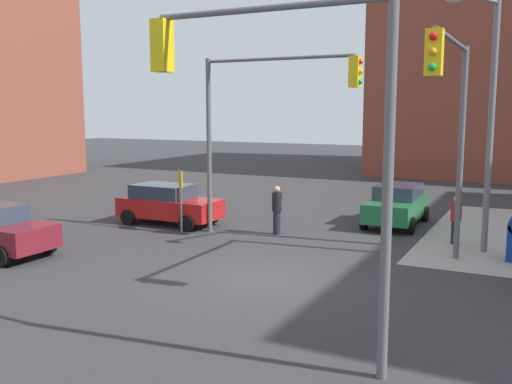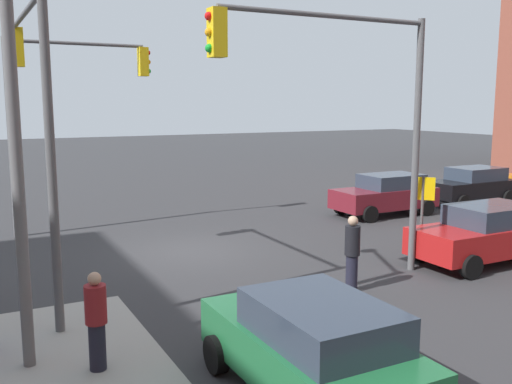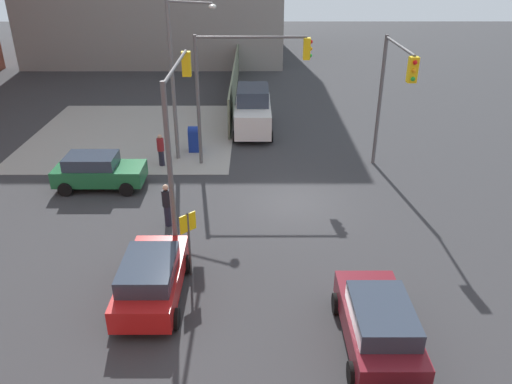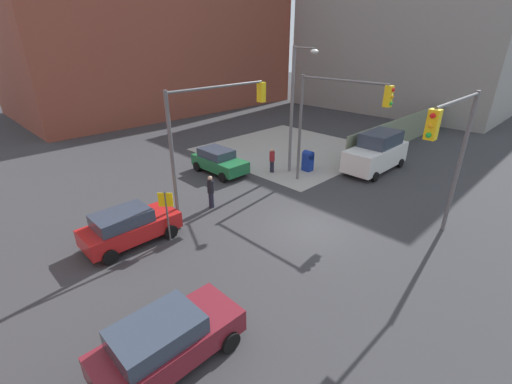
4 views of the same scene
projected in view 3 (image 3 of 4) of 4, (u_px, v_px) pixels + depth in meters
ground_plane at (293, 202)px, 22.08m from camera, size 120.00×120.00×0.00m
sidewalk_corner at (134, 134)px, 30.14m from camera, size 12.00×12.00×0.01m
construction_fence at (235, 81)px, 37.13m from camera, size 18.73×0.12×2.40m
traffic_signal_nw_corner at (177, 116)px, 18.04m from camera, size 5.95×0.36×6.50m
traffic_signal_se_corner at (392, 85)px, 22.46m from camera, size 4.86×0.36×6.50m
traffic_signal_ne_corner at (241, 74)px, 24.07m from camera, size 0.36×5.63×6.50m
street_lamp_corner at (178, 71)px, 24.53m from camera, size 1.34×2.48×8.00m
warning_sign_two_way at (189, 234)px, 16.51m from camera, size 0.48×0.48×2.40m
mailbox_blue at (195, 138)px, 27.30m from camera, size 0.56×0.64×1.43m
hatchback_red at (151, 278)px, 15.65m from camera, size 4.17×2.02×1.62m
sedan_maroon at (378, 323)px, 13.75m from camera, size 4.16×2.02×1.62m
coupe_green at (98, 171)px, 23.12m from camera, size 2.02×4.07×1.62m
van_white_delivery at (253, 111)px, 30.16m from camera, size 5.40×2.32×2.62m
pedestrian_crossing at (161, 149)px, 25.45m from camera, size 0.36×0.36×1.69m
pedestrian_waiting at (167, 204)px, 19.86m from camera, size 0.36×0.36×1.82m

